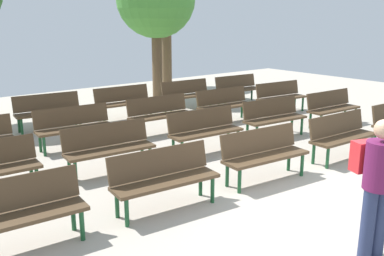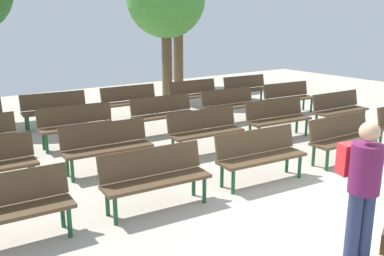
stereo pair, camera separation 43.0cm
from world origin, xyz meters
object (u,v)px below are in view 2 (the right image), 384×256
Objects in this scene: bench_r0_c1 at (155,175)px; bench_r3_c4 at (247,88)px; bench_r0_c0 at (4,206)px; bench_r2_c2 at (163,112)px; bench_r3_c3 at (194,93)px; bench_r2_c4 at (288,96)px; bench_r3_c1 at (55,108)px; visitor_with_backpack at (362,184)px; bench_r1_c2 at (205,128)px; bench_r1_c4 at (339,107)px; bench_r1_c3 at (277,117)px; tree_0 at (178,5)px; bench_r1_c1 at (106,144)px; bench_r2_c1 at (77,123)px; bench_r2_c3 at (230,103)px; bench_r0_c2 at (260,153)px; bench_r0_c3 at (343,136)px; bench_r3_c2 at (130,100)px.

bench_r0_c1 is 8.12m from bench_r3_c4.
bench_r2_c2 is (4.33, 3.34, 0.00)m from bench_r0_c0.
bench_r0_c1 is 1.01× the size of bench_r3_c3.
bench_r0_c0 is at bearing -154.12° from bench_r2_c4.
bench_r3_c1 is 1.01× the size of bench_r3_c4.
bench_r3_c4 is 9.21m from visitor_with_backpack.
bench_r2_c2 is at bearing -138.10° from bench_r3_c3.
bench_r0_c0 is 1.00× the size of bench_r1_c2.
bench_r3_c3 is (-1.75, 3.79, 0.00)m from bench_r1_c4.
bench_r1_c3 is at bearing -118.97° from bench_r3_c4.
bench_r0_c1 is at bearing -164.29° from bench_r1_c4.
bench_r1_c3 is 1.01× the size of bench_r3_c4.
bench_r0_c1 is 1.00× the size of bench_r1_c2.
bench_r1_c3 is 8.47m from tree_0.
tree_0 is at bearing 91.07° from bench_r3_c4.
bench_r3_c1 is at bearing 140.22° from bench_r1_c3.
bench_r1_c4 is at bearing -29.38° from bench_r3_c1.
bench_r2_c1 is at bearing 90.74° from bench_r1_c1.
bench_r2_c1 is 4.08m from bench_r2_c3.
bench_r2_c4 is (2.07, -0.16, 0.00)m from bench_r2_c3.
bench_r1_c4 is 2.75m from bench_r2_c3.
bench_r1_c2 is 4.44m from bench_r2_c4.
bench_r2_c1 is 1.00× the size of bench_r3_c4.
bench_r3_c3 is at bearing 70.81° from bench_r0_c2.
bench_r2_c4 is at bearing -14.94° from bench_r3_c1.
bench_r0_c3 is at bearing -23.30° from bench_r1_c1.
bench_r1_c1 is 0.39× the size of tree_0.
bench_r2_c4 is 6.41m from bench_r3_c1.
bench_r3_c3 is at bearing -93.27° from visitor_with_backpack.
bench_r3_c2 is 6.32m from tree_0.
bench_r3_c3 is 1.00× the size of bench_r3_c4.
bench_r1_c2 is 1.00× the size of bench_r2_c3.
bench_r0_c3 is 1.00× the size of bench_r3_c2.
bench_r1_c4 is at bearing -61.52° from bench_r3_c3.
bench_r1_c4 is 8.32m from tree_0.
tree_0 is at bearing 65.67° from bench_r3_c3.
bench_r0_c0 is at bearing -146.16° from bench_r3_c4.
bench_r1_c3 and bench_r3_c3 have the same top height.
visitor_with_backpack is at bearing -114.82° from tree_0.
bench_r1_c2 is (2.10, -0.15, 0.00)m from bench_r1_c1.
bench_r0_c3 is 5.81m from bench_r3_c4.
bench_r2_c2 and bench_r3_c2 have the same top height.
bench_r0_c0 is 0.99× the size of bench_r1_c3.
bench_r3_c1 is (-1.83, 3.79, 0.00)m from bench_r1_c2.
bench_r2_c3 and bench_r3_c1 have the same top height.
bench_r2_c3 is at bearing 43.61° from bench_r0_c1.
visitor_with_backpack reaches higher than bench_r1_c2.
bench_r1_c4 is 1.00× the size of bench_r3_c3.
bench_r0_c1 is 1.01× the size of bench_r1_c4.
bench_r1_c2 is 4.14m from bench_r3_c3.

